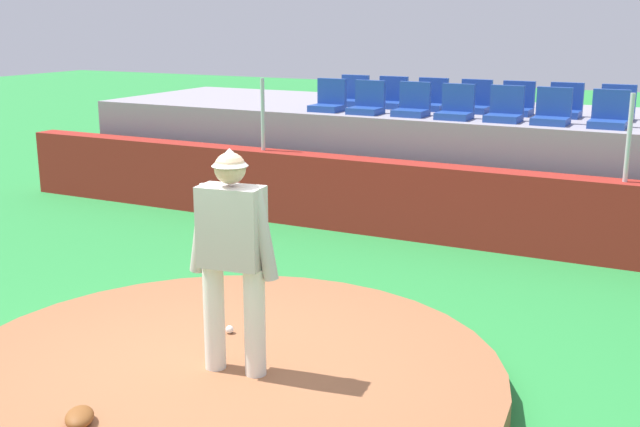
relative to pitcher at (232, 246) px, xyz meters
name	(u,v)px	position (x,y,z in m)	size (l,w,h in m)	color
ground_plane	(223,389)	(-0.16, 0.03, -1.29)	(60.00, 60.00, 0.00)	#2A8A3C
pitchers_mound	(222,377)	(-0.16, 0.03, -1.18)	(4.70, 4.70, 0.22)	#955D3B
pitcher	(232,246)	(0.00, 0.00, 0.00)	(0.78, 0.33, 1.84)	silver
baseball	(230,329)	(-0.48, 0.63, -1.03)	(0.07, 0.07, 0.07)	white
fielding_glove	(80,417)	(-0.51, -1.24, -1.01)	(0.30, 0.20, 0.11)	brown
brick_barrier	(429,203)	(-0.16, 5.15, -0.76)	(14.36, 0.40, 1.06)	maroon
fence_post_left	(263,114)	(-2.82, 5.15, 0.32)	(0.06, 0.06, 1.08)	silver
fence_post_right	(629,138)	(2.35, 5.15, 0.32)	(0.06, 0.06, 1.08)	silver
bleacher_platform	(475,160)	(-0.16, 7.33, -0.50)	(12.76, 3.29, 1.58)	gray
stadium_chair_0	(329,101)	(-2.24, 6.22, 0.45)	(0.48, 0.44, 0.50)	#20439A
stadium_chair_1	(367,103)	(-1.56, 6.18, 0.45)	(0.48, 0.44, 0.50)	#20439A
stadium_chair_2	(413,105)	(-0.84, 6.23, 0.45)	(0.48, 0.44, 0.50)	#20439A
stadium_chair_3	(456,108)	(-0.15, 6.18, 0.45)	(0.48, 0.44, 0.50)	#20439A
stadium_chair_4	(505,110)	(0.55, 6.23, 0.45)	(0.48, 0.44, 0.50)	#20439A
stadium_chair_5	(552,113)	(1.21, 6.22, 0.45)	(0.48, 0.44, 0.50)	#20439A
stadium_chair_6	(609,116)	(1.96, 6.23, 0.45)	(0.48, 0.44, 0.50)	#20439A
stadium_chair_7	(353,96)	(-2.23, 7.10, 0.45)	(0.48, 0.44, 0.50)	#20439A
stadium_chair_8	(391,98)	(-1.54, 7.10, 0.45)	(0.48, 0.44, 0.50)	#20439A
stadium_chair_9	(431,100)	(-0.85, 7.09, 0.45)	(0.48, 0.44, 0.50)	#20439A
stadium_chair_10	(474,102)	(-0.14, 7.09, 0.45)	(0.48, 0.44, 0.50)	#20439A
stadium_chair_11	(517,104)	(0.52, 7.08, 0.45)	(0.48, 0.44, 0.50)	#20439A
stadium_chair_12	(565,106)	(1.22, 7.13, 0.45)	(0.48, 0.44, 0.50)	#20439A
stadium_chair_13	(617,109)	(1.95, 7.12, 0.45)	(0.48, 0.44, 0.50)	#20439A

